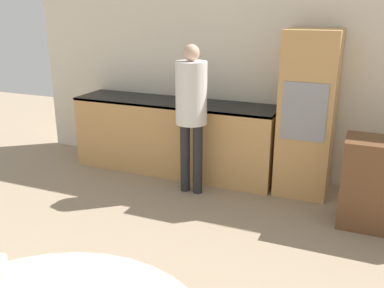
{
  "coord_description": "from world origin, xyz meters",
  "views": [
    {
      "loc": [
        1.09,
        0.38,
        2.02
      ],
      "look_at": [
        0.01,
        2.97,
        1.1
      ],
      "focal_mm": 40.0,
      "sensor_mm": 36.0,
      "label": 1
    }
  ],
  "objects": [
    {
      "name": "wall_back",
      "position": [
        0.0,
        5.33,
        1.3
      ],
      "size": [
        6.35,
        0.05,
        2.6
      ],
      "color": "silver",
      "rests_on": "ground_plane"
    },
    {
      "name": "kitchen_counter",
      "position": [
        -1.06,
        4.98,
        0.46
      ],
      "size": [
        2.52,
        0.6,
        0.9
      ],
      "color": "tan",
      "rests_on": "ground_plane"
    },
    {
      "name": "oven_unit",
      "position": [
        0.52,
        4.99,
        0.89
      ],
      "size": [
        0.56,
        0.59,
        1.78
      ],
      "color": "tan",
      "rests_on": "ground_plane"
    },
    {
      "name": "person_standing",
      "position": [
        -0.62,
        4.48,
        1.01
      ],
      "size": [
        0.33,
        0.33,
        1.63
      ],
      "color": "#262628",
      "rests_on": "ground_plane"
    }
  ]
}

